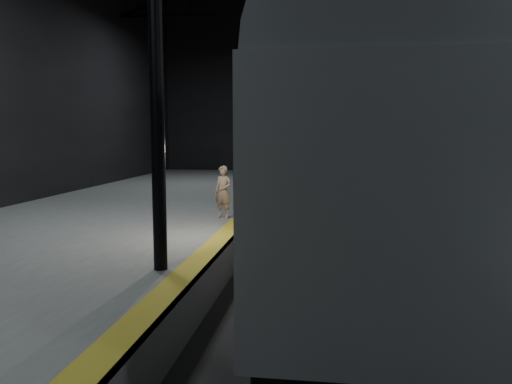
# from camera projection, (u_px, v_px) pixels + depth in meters

# --- Properties ---
(ground) EXTENTS (44.00, 44.00, 0.00)m
(ground) POSITION_uv_depth(u_px,v_px,m) (350.00, 271.00, 13.13)
(ground) COLOR black
(ground) RESTS_ON ground
(platform_left) EXTENTS (9.00, 43.80, 1.00)m
(platform_left) POSITION_uv_depth(u_px,v_px,m) (82.00, 244.00, 14.11)
(platform_left) COLOR #555552
(platform_left) RESTS_ON ground
(tactile_strip) EXTENTS (0.50, 43.80, 0.01)m
(tactile_strip) POSITION_uv_depth(u_px,v_px,m) (229.00, 230.00, 13.47)
(tactile_strip) COLOR olive
(tactile_strip) RESTS_ON platform_left
(track) EXTENTS (2.40, 43.00, 0.24)m
(track) POSITION_uv_depth(u_px,v_px,m) (350.00, 268.00, 13.13)
(track) COLOR #3F3328
(track) RESTS_ON ground
(train) EXTENTS (3.24, 21.68, 5.80)m
(train) POSITION_uv_depth(u_px,v_px,m) (348.00, 145.00, 15.29)
(train) COLOR #999CA1
(train) RESTS_ON ground
(woman) EXTENTS (0.70, 0.59, 1.62)m
(woman) POSITION_uv_depth(u_px,v_px,m) (223.00, 192.00, 15.36)
(woman) COLOR #9A7A5E
(woman) RESTS_ON platform_left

